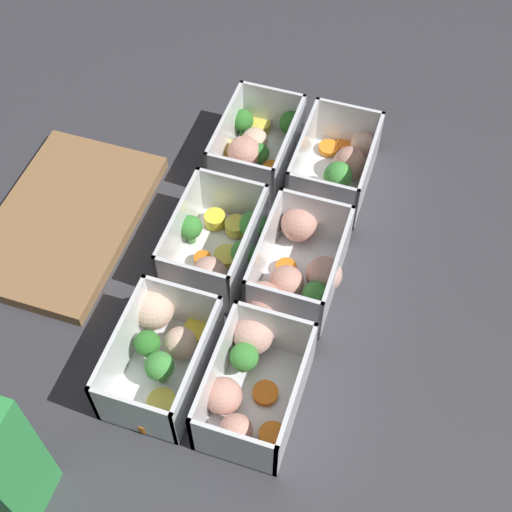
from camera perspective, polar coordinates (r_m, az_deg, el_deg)
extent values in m
plane|color=#38383D|center=(0.92, 0.00, -1.00)|extent=(4.00, 4.00, 0.00)
cube|color=white|center=(0.83, -0.07, -11.48)|extent=(0.15, 0.10, 0.00)
cube|color=white|center=(0.79, 3.21, -11.32)|extent=(0.15, 0.01, 0.08)
cube|color=white|center=(0.80, -3.28, -9.43)|extent=(0.15, 0.01, 0.08)
cube|color=white|center=(0.77, -1.84, -15.11)|extent=(0.01, 0.10, 0.08)
cube|color=white|center=(0.83, 1.52, -5.99)|extent=(0.01, 0.10, 0.08)
sphere|color=#D19E8C|center=(0.84, -0.24, -6.30)|extent=(0.06, 0.06, 0.05)
cylinder|color=#49883F|center=(0.84, -0.93, -8.71)|extent=(0.01, 0.01, 0.02)
sphere|color=#388433|center=(0.82, -0.95, -8.07)|extent=(0.03, 0.03, 0.03)
sphere|color=tan|center=(0.81, -2.64, -11.11)|extent=(0.06, 0.06, 0.04)
sphere|color=tan|center=(0.79, -1.61, -13.76)|extent=(0.05, 0.05, 0.04)
cylinder|color=orange|center=(0.83, 0.75, -10.91)|extent=(0.04, 0.04, 0.01)
cylinder|color=orange|center=(0.81, 1.29, -14.12)|extent=(0.03, 0.03, 0.01)
cube|color=white|center=(0.91, 3.37, -1.83)|extent=(0.15, 0.10, 0.00)
cube|color=white|center=(0.88, 6.41, -1.25)|extent=(0.15, 0.01, 0.08)
cube|color=white|center=(0.89, 0.59, 0.29)|extent=(0.15, 0.01, 0.08)
cube|color=white|center=(0.84, 2.10, -4.38)|extent=(0.01, 0.10, 0.08)
cube|color=white|center=(0.93, 4.75, 3.08)|extent=(0.01, 0.10, 0.08)
sphere|color=tan|center=(0.86, 0.53, -3.65)|extent=(0.06, 0.06, 0.05)
sphere|color=tan|center=(0.93, 3.47, 2.59)|extent=(0.05, 0.05, 0.05)
cylinder|color=orange|center=(0.91, 2.41, -0.97)|extent=(0.04, 0.04, 0.01)
sphere|color=tan|center=(0.88, 2.45, -2.13)|extent=(0.05, 0.05, 0.04)
sphere|color=#D19E8C|center=(0.89, 5.44, -1.53)|extent=(0.07, 0.07, 0.05)
cylinder|color=#519448|center=(0.89, 4.68, -3.67)|extent=(0.01, 0.01, 0.01)
sphere|color=#42933D|center=(0.87, 4.76, -3.01)|extent=(0.03, 0.03, 0.03)
cube|color=white|center=(1.02, 6.13, 6.02)|extent=(0.15, 0.10, 0.00)
cube|color=white|center=(0.99, 8.95, 6.80)|extent=(0.15, 0.01, 0.08)
cube|color=white|center=(1.00, 3.70, 8.10)|extent=(0.15, 0.01, 0.08)
cube|color=white|center=(0.94, 5.20, 4.36)|extent=(0.01, 0.10, 0.08)
cube|color=white|center=(1.04, 7.33, 10.26)|extent=(0.01, 0.10, 0.08)
cylinder|color=orange|center=(0.99, 3.96, 4.93)|extent=(0.03, 0.03, 0.02)
sphere|color=beige|center=(1.04, 8.62, 8.83)|extent=(0.05, 0.05, 0.04)
sphere|color=tan|center=(1.01, 7.50, 7.42)|extent=(0.06, 0.06, 0.05)
cylinder|color=orange|center=(1.05, 5.84, 8.59)|extent=(0.03, 0.03, 0.01)
cylinder|color=yellow|center=(0.98, 5.71, 4.28)|extent=(0.04, 0.04, 0.02)
cylinder|color=#519448|center=(1.00, 6.45, 5.48)|extent=(0.01, 0.01, 0.02)
sphere|color=#42933D|center=(0.98, 6.58, 6.39)|extent=(0.04, 0.04, 0.04)
cylinder|color=orange|center=(1.06, 7.12, 8.78)|extent=(0.03, 0.03, 0.01)
cube|color=white|center=(0.85, -7.39, -9.24)|extent=(0.15, 0.10, 0.00)
cube|color=white|center=(0.81, -4.59, -9.03)|extent=(0.15, 0.01, 0.08)
cube|color=white|center=(0.83, -10.65, -7.12)|extent=(0.15, 0.01, 0.08)
cube|color=white|center=(0.79, -9.75, -12.53)|extent=(0.01, 0.10, 0.08)
cube|color=white|center=(0.85, -5.77, -3.91)|extent=(0.01, 0.10, 0.08)
sphere|color=beige|center=(0.84, -6.07, -6.95)|extent=(0.05, 0.05, 0.04)
cylinder|color=#519448|center=(0.84, -7.57, -9.39)|extent=(0.01, 0.01, 0.02)
sphere|color=#42933D|center=(0.82, -7.74, -8.72)|extent=(0.03, 0.03, 0.03)
cylinder|color=#DBC647|center=(0.83, -7.52, -11.58)|extent=(0.04, 0.04, 0.01)
cylinder|color=yellow|center=(0.87, -4.58, -5.95)|extent=(0.05, 0.05, 0.01)
sphere|color=beige|center=(0.86, -8.25, -4.18)|extent=(0.06, 0.06, 0.05)
cylinder|color=#407A37|center=(0.86, -8.53, -7.52)|extent=(0.01, 0.01, 0.01)
sphere|color=#2D7228|center=(0.84, -8.68, -6.91)|extent=(0.03, 0.03, 0.03)
cylinder|color=orange|center=(0.82, -8.85, -13.01)|extent=(0.03, 0.03, 0.02)
cube|color=white|center=(0.93, -3.30, -0.04)|extent=(0.15, 0.10, 0.00)
cube|color=white|center=(0.89, -0.59, 0.60)|extent=(0.15, 0.01, 0.08)
cube|color=white|center=(0.92, -6.15, 2.06)|extent=(0.15, 0.01, 0.08)
cube|color=white|center=(0.86, -5.08, -2.38)|extent=(0.01, 0.10, 0.08)
cube|color=white|center=(0.95, -1.87, 4.74)|extent=(0.01, 0.10, 0.08)
cylinder|color=#519448|center=(0.94, -0.22, 1.81)|extent=(0.01, 0.01, 0.01)
sphere|color=#42933D|center=(0.93, -0.22, 2.53)|extent=(0.04, 0.04, 0.04)
cylinder|color=#49883F|center=(0.94, -5.21, 1.55)|extent=(0.01, 0.01, 0.02)
sphere|color=#388433|center=(0.93, -5.30, 2.30)|extent=(0.03, 0.03, 0.03)
sphere|color=#D19E8C|center=(0.89, -3.80, -1.44)|extent=(0.05, 0.05, 0.04)
cylinder|color=yellow|center=(0.96, -3.30, 2.95)|extent=(0.04, 0.04, 0.02)
cylinder|color=orange|center=(0.91, -6.20, -1.61)|extent=(0.04, 0.04, 0.01)
cylinder|color=#DBC647|center=(0.93, -2.29, 0.18)|extent=(0.04, 0.04, 0.01)
cylinder|color=#519448|center=(0.92, -1.04, -0.43)|extent=(0.01, 0.01, 0.01)
sphere|color=#42933D|center=(0.90, -1.06, 0.24)|extent=(0.03, 0.03, 0.03)
cylinder|color=orange|center=(0.92, -4.27, -0.36)|extent=(0.02, 0.02, 0.02)
cylinder|color=#DBC647|center=(0.95, -1.62, 2.38)|extent=(0.04, 0.04, 0.02)
cube|color=white|center=(1.04, 0.05, 7.50)|extent=(0.15, 0.10, 0.00)
cube|color=white|center=(1.00, 2.62, 8.35)|extent=(0.15, 0.01, 0.08)
cube|color=white|center=(1.02, -2.47, 9.52)|extent=(0.15, 0.01, 0.08)
cube|color=white|center=(0.96, -1.31, 5.98)|extent=(0.01, 0.10, 0.08)
cube|color=white|center=(1.06, 1.31, 11.65)|extent=(0.01, 0.10, 0.08)
cylinder|color=orange|center=(1.02, 1.30, 6.88)|extent=(0.04, 0.04, 0.01)
cylinder|color=#DBC647|center=(1.04, -1.83, 8.40)|extent=(0.04, 0.04, 0.02)
cylinder|color=orange|center=(1.01, -1.51, 6.44)|extent=(0.04, 0.04, 0.02)
cylinder|color=#407A37|center=(1.07, -1.09, 10.06)|extent=(0.01, 0.01, 0.01)
sphere|color=#2D7228|center=(1.06, -1.10, 10.80)|extent=(0.03, 0.03, 0.03)
cylinder|color=#407A37|center=(1.03, 0.27, 7.61)|extent=(0.01, 0.01, 0.01)
sphere|color=#2D7228|center=(1.02, 0.28, 8.22)|extent=(0.03, 0.03, 0.03)
cylinder|color=#DBC647|center=(1.08, 0.14, 10.43)|extent=(0.05, 0.05, 0.01)
cylinder|color=#407A37|center=(1.07, 2.79, 9.78)|extent=(0.01, 0.01, 0.02)
sphere|color=#2D7228|center=(1.05, 2.83, 10.59)|extent=(0.03, 0.03, 0.03)
sphere|color=beige|center=(0.98, -1.48, 5.83)|extent=(0.06, 0.06, 0.04)
sphere|color=beige|center=(1.04, -0.10, 9.20)|extent=(0.05, 0.05, 0.04)
sphere|color=tan|center=(1.02, -0.95, 8.30)|extent=(0.06, 0.06, 0.05)
cube|color=olive|center=(0.99, -14.95, 2.83)|extent=(0.28, 0.18, 0.02)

